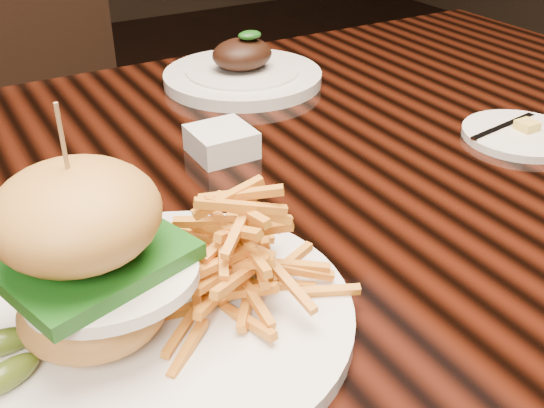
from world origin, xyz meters
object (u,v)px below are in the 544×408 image
dining_table (217,250)px  burger_plate (160,269)px  chair_far (43,106)px  far_dish (243,73)px

dining_table → burger_plate: burger_plate is taller
burger_plate → chair_far: size_ratio=0.31×
dining_table → far_dish: far_dish is taller
burger_plate → chair_far: 1.10m
dining_table → chair_far: (-0.02, 0.89, -0.13)m
chair_far → burger_plate: bearing=-102.6°
burger_plate → chair_far: (0.11, 1.06, -0.27)m
far_dish → chair_far: bearing=108.3°
dining_table → far_dish: bearing=56.7°
burger_plate → far_dish: (0.31, 0.46, -0.04)m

